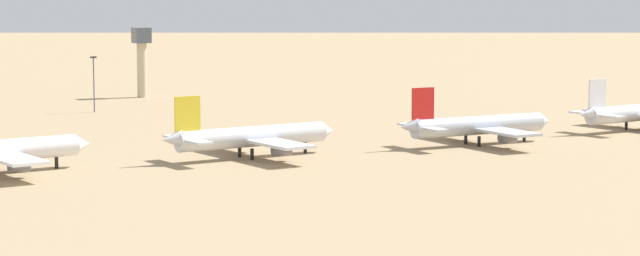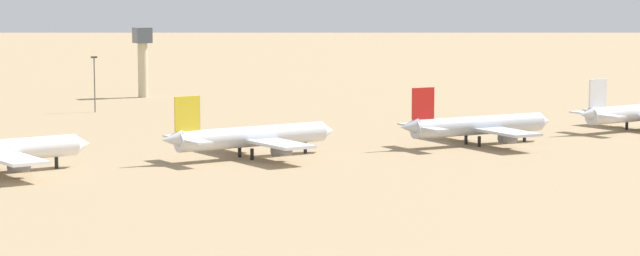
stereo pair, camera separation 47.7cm
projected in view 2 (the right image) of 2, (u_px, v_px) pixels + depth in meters
name	position (u px, v px, depth m)	size (l,w,h in m)	color
ground	(261.00, 157.00, 254.10)	(4000.00, 4000.00, 0.00)	#9E8460
parked_jet_yellow_3	(251.00, 137.00, 251.59)	(41.28, 34.91, 13.63)	silver
parked_jet_red_4	(477.00, 126.00, 272.68)	(40.92, 34.25, 13.55)	silver
parked_jet_white_5	(638.00, 113.00, 301.30)	(40.63, 34.37, 13.41)	silver
control_tower	(143.00, 55.00, 394.01)	(5.20, 5.20, 22.70)	#C6B793
light_pole_west	(94.00, 80.00, 346.23)	(1.80, 0.50, 16.00)	#59595E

